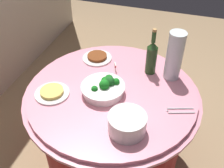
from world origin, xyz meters
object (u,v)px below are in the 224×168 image
broccoli_bowl (104,88)px  decorative_fruit_vase (174,59)px  serving_tongs (180,111)px  plate_stack (127,123)px  food_plate_stir_fry (97,57)px  wine_bottle (152,57)px  food_plate_noodles (52,92)px  label_placard_front (115,67)px

broccoli_bowl → decorative_fruit_vase: size_ratio=0.82×
broccoli_bowl → serving_tongs: (-0.02, -0.48, -0.04)m
plate_stack → food_plate_stir_fry: size_ratio=0.95×
plate_stack → wine_bottle: bearing=-1.6°
food_plate_stir_fry → broccoli_bowl: bearing=-153.4°
broccoli_bowl → plate_stack: bearing=-139.1°
plate_stack → food_plate_noodles: plate_stack is taller
broccoli_bowl → food_plate_stir_fry: 0.39m
decorative_fruit_vase → food_plate_noodles: (-0.41, 0.70, -0.14)m
decorative_fruit_vase → food_plate_stir_fry: decorative_fruit_vase is taller
broccoli_bowl → label_placard_front: size_ratio=5.09×
broccoli_bowl → food_plate_stir_fry: bearing=26.6°
food_plate_stir_fry → label_placard_front: bearing=-119.3°
wine_bottle → serving_tongs: (-0.33, -0.24, -0.12)m
broccoli_bowl → wine_bottle: bearing=-37.7°
food_plate_stir_fry → decorative_fruit_vase: bearing=-95.2°
wine_bottle → food_plate_noodles: bearing=127.5°
label_placard_front → food_plate_noodles: bearing=140.0°
food_plate_noodles → decorative_fruit_vase: bearing=-59.3°
serving_tongs → food_plate_stir_fry: bearing=60.6°
food_plate_noodles → label_placard_front: label_placard_front is taller
broccoli_bowl → serving_tongs: 0.48m
broccoli_bowl → decorative_fruit_vase: decorative_fruit_vase is taller
wine_bottle → decorative_fruit_vase: decorative_fruit_vase is taller
wine_bottle → label_placard_front: wine_bottle is taller
plate_stack → label_placard_front: 0.56m
serving_tongs → food_plate_stir_fry: 0.76m
food_plate_stir_fry → label_placard_front: (-0.10, -0.17, 0.02)m
plate_stack → wine_bottle: (0.56, -0.02, 0.07)m
wine_bottle → food_plate_stir_fry: size_ratio=1.53×
serving_tongs → broccoli_bowl: bearing=87.6°
decorative_fruit_vase → label_placard_front: 0.41m
plate_stack → food_plate_noodles: bearing=74.9°
plate_stack → decorative_fruit_vase: 0.59m
broccoli_bowl → label_placard_front: 0.25m
plate_stack → food_plate_stir_fry: 0.73m
wine_bottle → serving_tongs: wine_bottle is taller
wine_bottle → label_placard_front: (-0.05, 0.24, -0.10)m
broccoli_bowl → food_plate_noodles: (-0.11, 0.31, -0.03)m
decorative_fruit_vase → food_plate_noodles: size_ratio=1.55×
wine_bottle → serving_tongs: 0.43m
plate_stack → serving_tongs: plate_stack is taller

